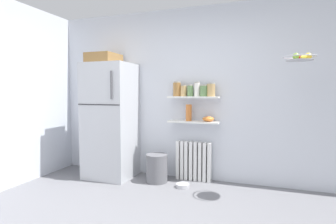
{
  "coord_description": "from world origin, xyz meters",
  "views": [
    {
      "loc": [
        1.05,
        -1.94,
        1.32
      ],
      "look_at": [
        -0.19,
        1.6,
        1.05
      ],
      "focal_mm": 28.46,
      "sensor_mm": 36.0,
      "label": 1
    }
  ],
  "objects_px": {
    "storage_jar_3": "(197,89)",
    "trash_bin": "(157,168)",
    "storage_jar_1": "(184,91)",
    "storage_jar_4": "(204,91)",
    "shelf_bowl": "(208,119)",
    "vase": "(189,113)",
    "hanging_fruit_basket": "(300,57)",
    "refrigerator": "(111,118)",
    "storage_jar_0": "(177,89)",
    "storage_jar_5": "(211,90)",
    "radiator": "(194,161)",
    "storage_jar_2": "(190,90)",
    "pet_food_bowl": "(183,185)"
  },
  "relations": [
    {
      "from": "storage_jar_3",
      "to": "trash_bin",
      "type": "distance_m",
      "value": 1.31
    },
    {
      "from": "storage_jar_1",
      "to": "storage_jar_4",
      "type": "distance_m",
      "value": 0.31
    },
    {
      "from": "shelf_bowl",
      "to": "trash_bin",
      "type": "xyz_separation_m",
      "value": [
        -0.72,
        -0.23,
        -0.73
      ]
    },
    {
      "from": "vase",
      "to": "hanging_fruit_basket",
      "type": "distance_m",
      "value": 1.65
    },
    {
      "from": "refrigerator",
      "to": "storage_jar_0",
      "type": "relative_size",
      "value": 8.59
    },
    {
      "from": "storage_jar_5",
      "to": "shelf_bowl",
      "type": "height_order",
      "value": "storage_jar_5"
    },
    {
      "from": "radiator",
      "to": "shelf_bowl",
      "type": "bearing_deg",
      "value": -7.74
    },
    {
      "from": "shelf_bowl",
      "to": "hanging_fruit_basket",
      "type": "distance_m",
      "value": 1.44
    },
    {
      "from": "storage_jar_0",
      "to": "storage_jar_2",
      "type": "bearing_deg",
      "value": 0.0
    },
    {
      "from": "storage_jar_4",
      "to": "hanging_fruit_basket",
      "type": "distance_m",
      "value": 1.33
    },
    {
      "from": "radiator",
      "to": "hanging_fruit_basket",
      "type": "relative_size",
      "value": 1.66
    },
    {
      "from": "refrigerator",
      "to": "trash_bin",
      "type": "relative_size",
      "value": 4.66
    },
    {
      "from": "shelf_bowl",
      "to": "storage_jar_0",
      "type": "bearing_deg",
      "value": -180.0
    },
    {
      "from": "storage_jar_1",
      "to": "hanging_fruit_basket",
      "type": "bearing_deg",
      "value": -15.83
    },
    {
      "from": "storage_jar_0",
      "to": "storage_jar_1",
      "type": "height_order",
      "value": "storage_jar_0"
    },
    {
      "from": "radiator",
      "to": "storage_jar_5",
      "type": "distance_m",
      "value": 1.1
    },
    {
      "from": "radiator",
      "to": "storage_jar_4",
      "type": "height_order",
      "value": "storage_jar_4"
    },
    {
      "from": "storage_jar_5",
      "to": "shelf_bowl",
      "type": "bearing_deg",
      "value": 180.0
    },
    {
      "from": "storage_jar_0",
      "to": "vase",
      "type": "bearing_deg",
      "value": 0.0
    },
    {
      "from": "refrigerator",
      "to": "storage_jar_2",
      "type": "height_order",
      "value": "refrigerator"
    },
    {
      "from": "storage_jar_2",
      "to": "storage_jar_0",
      "type": "bearing_deg",
      "value": 180.0
    },
    {
      "from": "radiator",
      "to": "shelf_bowl",
      "type": "xyz_separation_m",
      "value": [
        0.22,
        -0.03,
        0.65
      ]
    },
    {
      "from": "storage_jar_1",
      "to": "vase",
      "type": "height_order",
      "value": "storage_jar_1"
    },
    {
      "from": "storage_jar_2",
      "to": "storage_jar_1",
      "type": "bearing_deg",
      "value": 180.0
    },
    {
      "from": "storage_jar_5",
      "to": "hanging_fruit_basket",
      "type": "distance_m",
      "value": 1.23
    },
    {
      "from": "storage_jar_2",
      "to": "storage_jar_5",
      "type": "distance_m",
      "value": 0.31
    },
    {
      "from": "storage_jar_5",
      "to": "shelf_bowl",
      "type": "relative_size",
      "value": 1.17
    },
    {
      "from": "refrigerator",
      "to": "shelf_bowl",
      "type": "height_order",
      "value": "refrigerator"
    },
    {
      "from": "storage_jar_3",
      "to": "radiator",
      "type": "bearing_deg",
      "value": 149.84
    },
    {
      "from": "vase",
      "to": "shelf_bowl",
      "type": "relative_size",
      "value": 1.46
    },
    {
      "from": "refrigerator",
      "to": "storage_jar_2",
      "type": "distance_m",
      "value": 1.32
    },
    {
      "from": "refrigerator",
      "to": "storage_jar_3",
      "type": "relative_size",
      "value": 9.0
    },
    {
      "from": "storage_jar_4",
      "to": "hanging_fruit_basket",
      "type": "relative_size",
      "value": 0.49
    },
    {
      "from": "pet_food_bowl",
      "to": "storage_jar_1",
      "type": "bearing_deg",
      "value": 104.93
    },
    {
      "from": "trash_bin",
      "to": "shelf_bowl",
      "type": "bearing_deg",
      "value": 18.14
    },
    {
      "from": "radiator",
      "to": "storage_jar_4",
      "type": "bearing_deg",
      "value": -10.96
    },
    {
      "from": "storage_jar_2",
      "to": "hanging_fruit_basket",
      "type": "xyz_separation_m",
      "value": [
        1.41,
        -0.43,
        0.37
      ]
    },
    {
      "from": "hanging_fruit_basket",
      "to": "storage_jar_0",
      "type": "bearing_deg",
      "value": 165.13
    },
    {
      "from": "storage_jar_4",
      "to": "storage_jar_1",
      "type": "bearing_deg",
      "value": -180.0
    },
    {
      "from": "storage_jar_4",
      "to": "pet_food_bowl",
      "type": "relative_size",
      "value": 0.91
    },
    {
      "from": "storage_jar_3",
      "to": "hanging_fruit_basket",
      "type": "distance_m",
      "value": 1.42
    },
    {
      "from": "pet_food_bowl",
      "to": "refrigerator",
      "type": "bearing_deg",
      "value": 174.73
    },
    {
      "from": "refrigerator",
      "to": "vase",
      "type": "height_order",
      "value": "refrigerator"
    },
    {
      "from": "storage_jar_1",
      "to": "storage_jar_4",
      "type": "xyz_separation_m",
      "value": [
        0.31,
        0.0,
        -0.0
      ]
    },
    {
      "from": "radiator",
      "to": "storage_jar_5",
      "type": "xyz_separation_m",
      "value": [
        0.26,
        -0.03,
        1.07
      ]
    },
    {
      "from": "shelf_bowl",
      "to": "pet_food_bowl",
      "type": "distance_m",
      "value": 1.01
    },
    {
      "from": "radiator",
      "to": "storage_jar_0",
      "type": "relative_size",
      "value": 2.61
    },
    {
      "from": "storage_jar_3",
      "to": "vase",
      "type": "xyz_separation_m",
      "value": [
        -0.12,
        0.0,
        -0.35
      ]
    },
    {
      "from": "storage_jar_1",
      "to": "vase",
      "type": "relative_size",
      "value": 0.71
    },
    {
      "from": "storage_jar_2",
      "to": "pet_food_bowl",
      "type": "bearing_deg",
      "value": -92.74
    }
  ]
}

